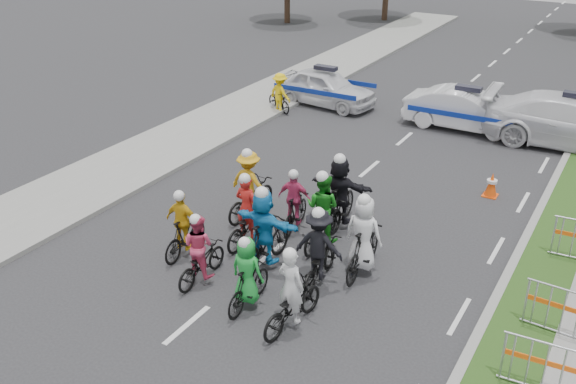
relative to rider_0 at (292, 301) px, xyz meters
The scene contains 23 objects.
ground 2.17m from the rider_0, 150.47° to the right, with size 90.00×90.00×0.00m, color #28282B.
curb_right 5.19m from the rider_0, 50.40° to the left, with size 0.20×60.00×0.12m, color gray.
grass_strip 5.66m from the rider_0, 44.90° to the left, with size 1.20×60.00×0.11m, color #274B18.
sidewalk_left 9.23m from the rider_0, 154.45° to the left, with size 3.00×60.00×0.13m, color gray.
rider_0 is the anchor object (origin of this frame).
rider_1 1.11m from the rider_0, behind, with size 0.72×1.61×1.67m.
rider_2 2.58m from the rider_0, behind, with size 0.70×1.65×1.67m.
rider_3 3.70m from the rider_0, 162.55° to the left, with size 0.88×1.65×1.71m.
rider_4 1.63m from the rider_0, 98.84° to the left, with size 1.11×1.92×1.89m.
rider_5 2.32m from the rider_0, 135.41° to the left, with size 1.64×1.96×2.03m.
rider_6 3.47m from the rider_0, 137.57° to the left, with size 0.65×1.84×1.87m.
rider_7 2.52m from the rider_0, 81.03° to the left, with size 0.86×1.92×1.99m.
rider_8 3.29m from the rider_0, 106.87° to the left, with size 0.83×1.95×1.98m.
rider_9 3.96m from the rider_0, 118.73° to the left, with size 0.89×1.65×1.68m.
rider_10 4.82m from the rider_0, 132.95° to the left, with size 1.10×1.93×1.93m.
rider_11 4.31m from the rider_0, 103.67° to the left, with size 1.64×1.96×2.03m.
police_car_0 14.32m from the rider_0, 114.56° to the left, with size 1.66×4.13×1.41m, color white.
police_car_1 13.02m from the rider_0, 91.51° to the left, with size 1.50×4.30×1.42m, color white.
police_car_2 13.52m from the rider_0, 76.46° to the left, with size 2.34×5.77×1.67m, color white.
marshal_hiviz 13.28m from the rider_0, 121.77° to the left, with size 0.99×0.57×1.54m, color yellow.
barrier_0 4.91m from the rider_0, ahead, with size 2.00×0.50×1.12m, color #A5A8AD, non-canonical shape.
cone_0 8.16m from the rider_0, 76.62° to the left, with size 0.40×0.40×0.70m.
parked_bike 13.50m from the rider_0, 121.91° to the left, with size 0.53×1.52×0.80m, color black.
Camera 1 is at (6.93, -7.93, 7.88)m, focal length 40.00 mm.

